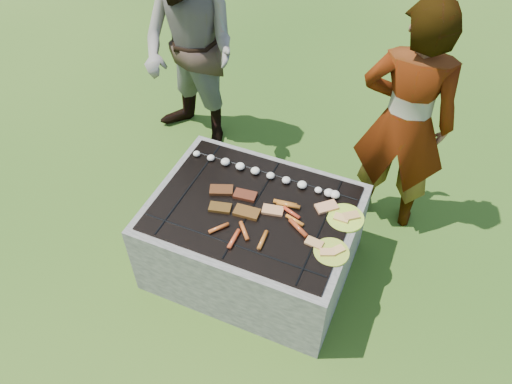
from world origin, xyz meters
TOP-DOWN VIEW (x-y plane):
  - lawn at (0.00, 0.00)m, footprint 60.00×60.00m
  - fire_pit at (0.00, 0.00)m, footprint 1.30×1.00m
  - mushrooms at (0.02, 0.29)m, footprint 1.06×0.06m
  - pork_slabs at (-0.12, -0.01)m, footprint 0.40×0.26m
  - sausages at (0.15, -0.09)m, footprint 0.56×0.48m
  - bread_on_grate at (0.32, 0.06)m, footprint 0.45×0.41m
  - plate_far at (0.56, 0.15)m, footprint 0.31×0.31m
  - plate_near at (0.56, -0.14)m, footprint 0.22×0.22m
  - cook at (0.72, 0.86)m, footprint 0.66×0.44m
  - bystander at (-1.01, 1.08)m, footprint 1.02×0.89m

SIDE VIEW (x-z plane):
  - lawn at x=0.00m, z-range 0.00..0.00m
  - fire_pit at x=0.00m, z-range -0.03..0.59m
  - plate_near at x=0.56m, z-range 0.60..0.62m
  - plate_far at x=0.56m, z-range 0.59..0.63m
  - bread_on_grate at x=0.32m, z-range 0.61..0.63m
  - pork_slabs at x=-0.12m, z-range 0.61..0.63m
  - sausages at x=0.15m, z-range 0.61..0.64m
  - mushrooms at x=0.02m, z-range 0.61..0.65m
  - cook at x=0.72m, z-range 0.00..1.76m
  - bystander at x=-1.01m, z-range 0.00..1.78m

